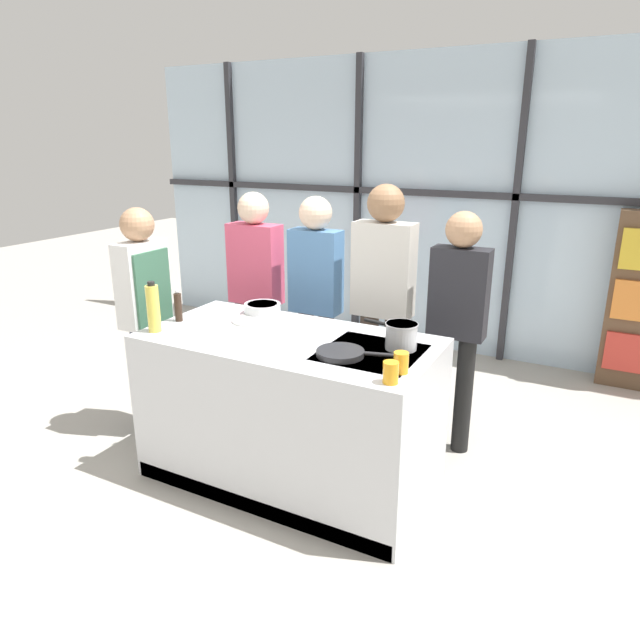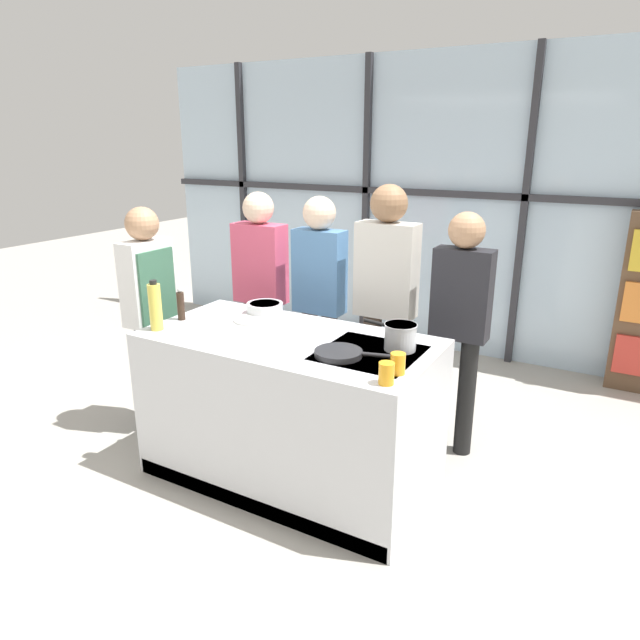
% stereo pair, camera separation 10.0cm
% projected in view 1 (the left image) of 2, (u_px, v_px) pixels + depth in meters
% --- Properties ---
extents(ground_plane, '(18.00, 18.00, 0.00)m').
position_uv_depth(ground_plane, '(291.00, 476.00, 3.60)').
color(ground_plane, '#ADA89E').
extents(back_window_wall, '(6.40, 0.10, 2.80)m').
position_uv_depth(back_window_wall, '(432.00, 207.00, 5.46)').
color(back_window_wall, silver).
rests_on(back_window_wall, ground_plane).
extents(demo_island, '(1.72, 0.87, 0.93)m').
position_uv_depth(demo_island, '(290.00, 410.00, 3.46)').
color(demo_island, silver).
rests_on(demo_island, ground_plane).
extents(chef, '(0.22, 0.37, 1.60)m').
position_uv_depth(chef, '(146.00, 306.00, 3.93)').
color(chef, '#232838').
rests_on(chef, ground_plane).
extents(spectator_far_left, '(0.40, 0.23, 1.66)m').
position_uv_depth(spectator_far_left, '(256.00, 286.00, 4.34)').
color(spectator_far_left, '#47382D').
rests_on(spectator_far_left, ground_plane).
extents(spectator_center_left, '(0.37, 0.23, 1.66)m').
position_uv_depth(spectator_center_left, '(316.00, 293.00, 4.11)').
color(spectator_center_left, '#47382D').
rests_on(spectator_center_left, ground_plane).
extents(spectator_center_right, '(0.41, 0.25, 1.76)m').
position_uv_depth(spectator_center_right, '(383.00, 295.00, 3.86)').
color(spectator_center_right, '#47382D').
rests_on(spectator_center_right, ground_plane).
extents(spectator_far_right, '(0.36, 0.23, 1.62)m').
position_uv_depth(spectator_far_right, '(457.00, 316.00, 3.66)').
color(spectator_far_right, black).
rests_on(spectator_far_right, ground_plane).
extents(frying_pan, '(0.45, 0.26, 0.03)m').
position_uv_depth(frying_pan, '(342.00, 353.00, 3.03)').
color(frying_pan, '#232326').
rests_on(frying_pan, demo_island).
extents(saucepan, '(0.33, 0.18, 0.15)m').
position_uv_depth(saucepan, '(401.00, 335.00, 3.11)').
color(saucepan, silver).
rests_on(saucepan, demo_island).
extents(white_plate, '(0.25, 0.25, 0.01)m').
position_uv_depth(white_plate, '(252.00, 320.00, 3.60)').
color(white_plate, white).
rests_on(white_plate, demo_island).
extents(mixing_bowl, '(0.24, 0.24, 0.07)m').
position_uv_depth(mixing_bowl, '(262.00, 308.00, 3.74)').
color(mixing_bowl, silver).
rests_on(mixing_bowl, demo_island).
extents(oil_bottle, '(0.08, 0.08, 0.31)m').
position_uv_depth(oil_bottle, '(153.00, 308.00, 3.37)').
color(oil_bottle, '#E0CC4C').
rests_on(oil_bottle, demo_island).
extents(pepper_grinder, '(0.05, 0.05, 0.21)m').
position_uv_depth(pepper_grinder, '(178.00, 307.00, 3.58)').
color(pepper_grinder, '#332319').
rests_on(pepper_grinder, demo_island).
extents(juice_glass_near, '(0.08, 0.08, 0.11)m').
position_uv_depth(juice_glass_near, '(391.00, 373.00, 2.68)').
color(juice_glass_near, orange).
rests_on(juice_glass_near, demo_island).
extents(juice_glass_far, '(0.08, 0.08, 0.11)m').
position_uv_depth(juice_glass_far, '(401.00, 363.00, 2.80)').
color(juice_glass_far, orange).
rests_on(juice_glass_far, demo_island).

